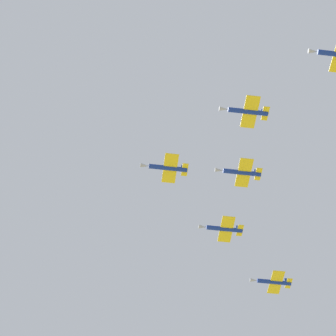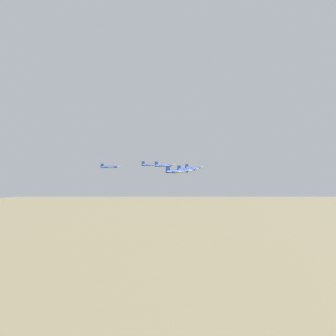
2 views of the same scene
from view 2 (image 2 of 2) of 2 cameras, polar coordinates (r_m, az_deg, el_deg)
name	(u,v)px [view 2 (image 2 of 2)]	position (r m, az deg, el deg)	size (l,w,h in m)	color
jet_lead	(193,168)	(147.92, 5.01, 0.08)	(11.47, 8.52, 2.37)	navy
jet_port_inner	(150,165)	(152.37, -3.58, 0.65)	(11.47, 8.52, 2.37)	navy
jet_starboard_inner	(187,169)	(125.20, 3.74, -0.30)	(11.47, 8.52, 2.37)	navy
jet_port_outer	(164,165)	(137.62, -0.84, 0.52)	(11.47, 8.52, 2.37)	navy
jet_starboard_outer	(109,167)	(160.07, -11.51, 0.23)	(11.47, 8.52, 2.37)	navy
jet_center_rear	(178,171)	(102.57, 1.91, -0.67)	(11.47, 8.52, 2.37)	navy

